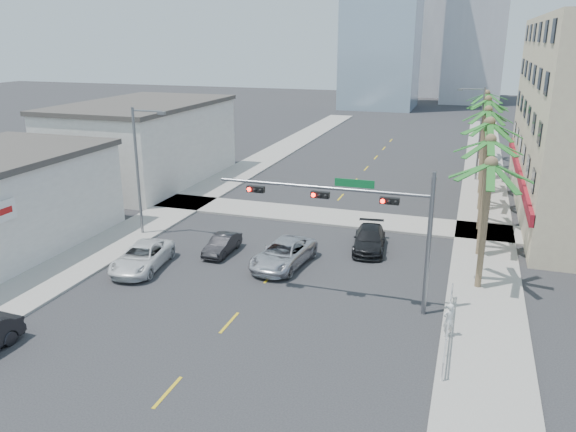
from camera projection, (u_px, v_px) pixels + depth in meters
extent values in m
plane|color=#262628|center=(191.00, 366.00, 24.07)|extent=(260.00, 260.00, 0.00)
cube|color=gray|center=(484.00, 241.00, 38.54)|extent=(4.00, 120.00, 0.15)
cube|color=gray|center=(175.00, 209.00, 45.73)|extent=(4.00, 120.00, 0.15)
cube|color=gray|center=(323.00, 216.00, 43.94)|extent=(80.00, 4.00, 0.15)
cube|color=maroon|center=(519.00, 171.00, 45.98)|extent=(0.30, 28.00, 0.80)
cube|color=beige|center=(144.00, 144.00, 54.13)|extent=(11.00, 18.00, 7.20)
cube|color=#ADADB2|center=(425.00, 3.00, 131.62)|extent=(16.00, 16.00, 42.00)
cylinder|color=slate|center=(428.00, 248.00, 27.52)|extent=(0.24, 0.24, 7.20)
cylinder|color=slate|center=(321.00, 187.00, 28.37)|extent=(11.00, 0.16, 0.16)
cube|color=#0C662D|center=(354.00, 183.00, 27.76)|extent=(2.00, 0.05, 0.40)
cube|color=black|center=(390.00, 201.00, 27.30)|extent=(0.95, 0.28, 0.32)
sphere|color=#FF0C05|center=(383.00, 201.00, 27.25)|extent=(0.22, 0.22, 0.22)
cube|color=black|center=(320.00, 195.00, 28.34)|extent=(0.95, 0.28, 0.32)
sphere|color=#FF0C05|center=(313.00, 195.00, 28.29)|extent=(0.22, 0.22, 0.22)
cube|color=black|center=(256.00, 189.00, 29.39)|extent=(0.95, 0.28, 0.32)
sphere|color=#FF0C05|center=(249.00, 189.00, 29.34)|extent=(0.22, 0.22, 0.22)
cylinder|color=brown|center=(484.00, 228.00, 30.36)|extent=(0.36, 0.36, 7.20)
cylinder|color=brown|center=(484.00, 200.00, 35.00)|extent=(0.36, 0.36, 7.56)
cylinder|color=brown|center=(484.00, 178.00, 39.65)|extent=(0.36, 0.36, 7.92)
cylinder|color=brown|center=(484.00, 167.00, 44.46)|extent=(0.36, 0.36, 7.20)
cylinder|color=brown|center=(484.00, 153.00, 49.11)|extent=(0.36, 0.36, 7.56)
cylinder|color=brown|center=(484.00, 141.00, 53.76)|extent=(0.36, 0.36, 7.92)
cylinder|color=brown|center=(483.00, 136.00, 58.57)|extent=(0.36, 0.36, 7.20)
cylinder|color=brown|center=(483.00, 127.00, 63.22)|extent=(0.36, 0.36, 7.56)
cylinder|color=slate|center=(138.00, 173.00, 38.72)|extent=(0.20, 0.20, 9.00)
cylinder|color=slate|center=(147.00, 111.00, 37.08)|extent=(2.20, 0.12, 0.12)
cube|color=slate|center=(162.00, 113.00, 36.78)|extent=(0.50, 0.25, 0.18)
cylinder|color=slate|center=(480.00, 135.00, 53.71)|extent=(0.20, 0.20, 9.00)
cylinder|color=slate|center=(472.00, 89.00, 52.73)|extent=(2.20, 0.12, 0.12)
cube|color=slate|center=(460.00, 90.00, 53.09)|extent=(0.50, 0.25, 0.18)
cylinder|color=silver|center=(448.00, 326.00, 26.25)|extent=(0.08, 8.00, 0.08)
cylinder|color=silver|center=(449.00, 319.00, 26.14)|extent=(0.08, 8.00, 0.08)
cylinder|color=silver|center=(443.00, 373.00, 22.65)|extent=(0.08, 0.08, 1.00)
cylinder|color=silver|center=(445.00, 349.00, 24.45)|extent=(0.08, 0.08, 1.00)
cylinder|color=silver|center=(448.00, 327.00, 26.26)|extent=(0.08, 0.08, 1.00)
cylinder|color=silver|center=(450.00, 308.00, 28.07)|extent=(0.08, 0.08, 1.00)
cylinder|color=silver|center=(452.00, 292.00, 29.88)|extent=(0.08, 0.08, 1.00)
imported|color=silver|center=(142.00, 257.00, 33.98)|extent=(3.16, 5.62, 1.48)
imported|color=black|center=(222.00, 244.00, 36.43)|extent=(1.32, 3.71, 1.22)
imported|color=silver|center=(283.00, 254.00, 34.38)|extent=(3.25, 5.85, 1.55)
imported|color=black|center=(369.00, 239.00, 37.03)|extent=(2.60, 5.15, 1.43)
imported|color=silver|center=(449.00, 320.00, 25.94)|extent=(0.72, 0.69, 1.66)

